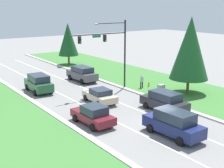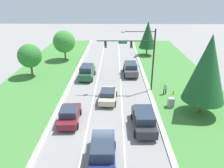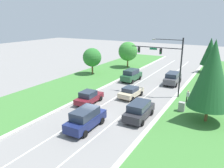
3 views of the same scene
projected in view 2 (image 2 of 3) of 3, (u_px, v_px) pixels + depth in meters
name	position (u px, v px, depth m)	size (l,w,h in m)	color
ground_plane	(104.00, 145.00, 19.44)	(160.00, 160.00, 0.00)	gray
curb_strip_right	(168.00, 145.00, 19.34)	(0.50, 90.00, 0.15)	beige
curb_strip_left	(41.00, 144.00, 19.49)	(0.50, 90.00, 0.15)	beige
lane_stripe_inner_left	(84.00, 145.00, 19.46)	(0.14, 81.00, 0.01)	white
lane_stripe_inner_right	(124.00, 145.00, 19.42)	(0.14, 81.00, 0.01)	white
traffic_signal_mast	(138.00, 51.00, 28.19)	(7.48, 0.41, 8.36)	black
graphite_suv	(130.00, 68.00, 35.66)	(2.33, 5.12, 2.01)	#4C4C51
navy_suv	(103.00, 151.00, 17.12)	(2.23, 5.12, 2.12)	navy
forest_suv	(87.00, 72.00, 34.17)	(2.38, 4.92, 2.09)	#235633
charcoal_suv	(144.00, 119.00, 21.55)	(2.27, 5.00, 1.93)	#28282D
champagne_sedan	(108.00, 95.00, 27.04)	(2.32, 4.53, 1.54)	beige
burgundy_sedan	(69.00, 115.00, 22.63)	(2.22, 4.52, 1.70)	maroon
utility_cabinet	(171.00, 103.00, 25.59)	(0.70, 0.60, 1.20)	#9E9E99
pedestrian	(165.00, 88.00, 28.63)	(0.40, 0.24, 1.69)	black
fire_hydrant	(174.00, 92.00, 28.83)	(0.34, 0.20, 0.70)	gold
conifer_near_right_tree	(148.00, 35.00, 45.16)	(3.44, 3.44, 7.16)	brown
oak_near_left_tree	(64.00, 42.00, 42.33)	(4.27, 4.27, 5.83)	brown
conifer_far_right_tree	(207.00, 69.00, 22.42)	(4.44, 4.44, 8.88)	brown
oak_far_left_tree	(30.00, 56.00, 33.98)	(3.68, 3.68, 5.25)	brown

